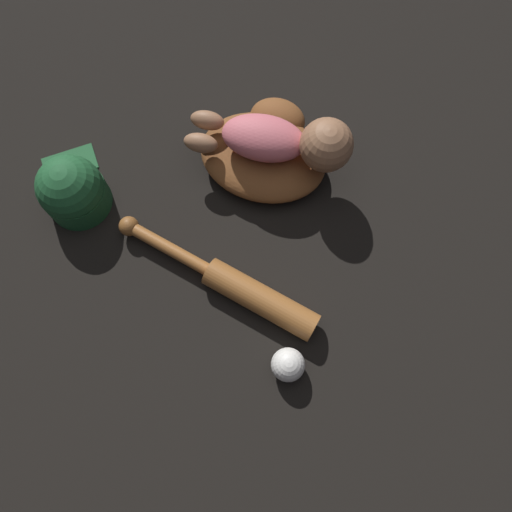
# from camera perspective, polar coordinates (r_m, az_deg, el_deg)

# --- Properties ---
(ground_plane) EXTENTS (6.00, 6.00, 0.00)m
(ground_plane) POSITION_cam_1_polar(r_m,az_deg,el_deg) (1.22, 0.01, 8.82)
(ground_plane) COLOR black
(baseball_glove) EXTENTS (0.35, 0.32, 0.08)m
(baseball_glove) POSITION_cam_1_polar(r_m,az_deg,el_deg) (1.21, 1.10, 11.99)
(baseball_glove) COLOR brown
(baseball_glove) RESTS_ON ground
(baby_figure) EXTENTS (0.38, 0.14, 0.12)m
(baby_figure) POSITION_cam_1_polar(r_m,az_deg,el_deg) (1.12, 3.49, 13.03)
(baby_figure) COLOR #D16670
(baby_figure) RESTS_ON baseball_glove
(baseball_bat) EXTENTS (0.47, 0.24, 0.06)m
(baseball_bat) POSITION_cam_1_polar(r_m,az_deg,el_deg) (1.09, -2.04, -3.54)
(baseball_bat) COLOR #9E602D
(baseball_bat) RESTS_ON ground
(baseball) EXTENTS (0.07, 0.07, 0.07)m
(baseball) POSITION_cam_1_polar(r_m,az_deg,el_deg) (1.05, 3.67, -12.29)
(baseball) COLOR white
(baseball) RESTS_ON ground
(baseball_cap) EXTENTS (0.20, 0.23, 0.15)m
(baseball_cap) POSITION_cam_1_polar(r_m,az_deg,el_deg) (1.21, -20.26, 7.09)
(baseball_cap) COLOR #1E562D
(baseball_cap) RESTS_ON ground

